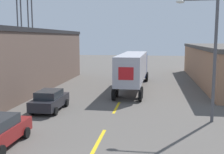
% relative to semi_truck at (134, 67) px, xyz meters
% --- Properties ---
extents(road_centerline, '(0.20, 18.41, 0.01)m').
position_rel_semi_truck_xyz_m(road_centerline, '(-0.74, -16.14, -2.34)').
color(road_centerline, gold).
rests_on(road_centerline, ground_plane).
extents(warehouse_left, '(8.88, 24.12, 6.35)m').
position_rel_semi_truck_xyz_m(warehouse_left, '(-13.06, -1.88, 0.84)').
color(warehouse_left, brown).
rests_on(warehouse_left, ground_plane).
extents(semi_truck, '(2.92, 14.52, 3.84)m').
position_rel_semi_truck_xyz_m(semi_truck, '(0.00, 0.00, 0.00)').
color(semi_truck, navy).
rests_on(semi_truck, ground_plane).
extents(parked_car_left_far, '(1.99, 4.20, 1.55)m').
position_rel_semi_truck_xyz_m(parked_car_left_far, '(-5.63, -10.39, -1.55)').
color(parked_car_left_far, black).
rests_on(parked_car_left_far, ground_plane).
extents(street_lamp, '(2.64, 0.32, 7.96)m').
position_rel_semi_truck_xyz_m(street_lamp, '(5.62, -11.61, 2.30)').
color(street_lamp, '#4C4C51').
rests_on(street_lamp, ground_plane).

